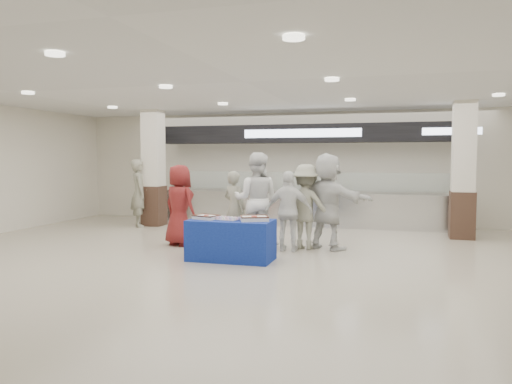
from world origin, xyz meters
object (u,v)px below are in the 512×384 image
(chef_tall, at_px, (256,200))
(soldier_a, at_px, (234,207))
(soldier_bg, at_px, (139,193))
(chef_short, at_px, (289,211))
(cupcake_tray, at_px, (228,218))
(civilian_maroon, at_px, (180,205))
(sheet_cake_right, at_px, (254,218))
(civilian_white, at_px, (328,201))
(display_table, at_px, (231,240))
(sheet_cake_left, at_px, (206,217))
(soldier_b, at_px, (306,207))

(chef_tall, bearing_deg, soldier_a, -31.39)
(soldier_bg, bearing_deg, chef_short, -153.84)
(cupcake_tray, relative_size, civilian_maroon, 0.24)
(sheet_cake_right, distance_m, civilian_white, 1.96)
(display_table, xyz_separation_m, soldier_bg, (-3.89, 3.51, 0.55))
(chef_tall, relative_size, chef_short, 1.23)
(chef_short, bearing_deg, sheet_cake_right, 69.60)
(sheet_cake_left, relative_size, soldier_bg, 0.28)
(display_table, xyz_separation_m, civilian_maroon, (-1.58, 1.17, 0.50))
(display_table, relative_size, civilian_maroon, 0.89)
(soldier_b, bearing_deg, civilian_white, -160.35)
(display_table, height_order, soldier_a, soldier_a)
(display_table, distance_m, sheet_cake_left, 0.64)
(soldier_bg, bearing_deg, civilian_maroon, -172.81)
(sheet_cake_right, relative_size, soldier_bg, 0.33)
(chef_tall, xyz_separation_m, civilian_white, (1.49, 0.14, -0.00))
(cupcake_tray, bearing_deg, soldier_a, 105.04)
(cupcake_tray, distance_m, soldier_bg, 5.23)
(sheet_cake_right, bearing_deg, civilian_white, 55.57)
(sheet_cake_left, xyz_separation_m, soldier_bg, (-3.41, 3.53, 0.13))
(display_table, xyz_separation_m, civilian_white, (1.55, 1.60, 0.62))
(sheet_cake_left, relative_size, civilian_maroon, 0.29)
(cupcake_tray, relative_size, civilian_white, 0.21)
(sheet_cake_right, distance_m, chef_short, 1.23)
(chef_short, xyz_separation_m, civilian_white, (0.72, 0.44, 0.18))
(chef_short, bearing_deg, soldier_bg, -28.61)
(chef_short, bearing_deg, chef_tall, -22.87)
(sheet_cake_right, relative_size, chef_tall, 0.30)
(display_table, bearing_deg, soldier_bg, 137.78)
(display_table, xyz_separation_m, cupcake_tray, (-0.05, -0.04, 0.41))
(sheet_cake_left, bearing_deg, chef_tall, 70.01)
(display_table, bearing_deg, soldier_a, 106.64)
(soldier_b, bearing_deg, civilian_maroon, 16.92)
(sheet_cake_left, relative_size, soldier_a, 0.32)
(chef_tall, height_order, civilian_white, chef_tall)
(cupcake_tray, height_order, soldier_bg, soldier_bg)
(civilian_white, bearing_deg, soldier_a, 20.98)
(soldier_b, bearing_deg, cupcake_tray, 62.94)
(chef_tall, bearing_deg, soldier_bg, -33.44)
(display_table, xyz_separation_m, soldier_b, (1.11, 1.52, 0.50))
(chef_tall, distance_m, soldier_b, 1.06)
(sheet_cake_right, relative_size, cupcake_tray, 1.43)
(civilian_maroon, bearing_deg, cupcake_tray, 165.74)
(soldier_a, distance_m, civilian_white, 2.09)
(sheet_cake_right, distance_m, civilian_maroon, 2.34)
(sheet_cake_right, distance_m, soldier_a, 1.99)
(sheet_cake_left, distance_m, soldier_b, 2.21)
(soldier_a, distance_m, chef_short, 1.47)
(cupcake_tray, distance_m, soldier_a, 1.84)
(display_table, height_order, soldier_b, soldier_b)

